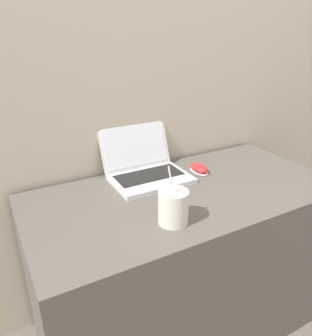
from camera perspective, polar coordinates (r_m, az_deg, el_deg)
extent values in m
cube|color=beige|center=(1.47, -2.01, 20.67)|extent=(7.00, 0.04, 2.50)
cube|color=#5B5651|center=(1.52, 4.70, -16.12)|extent=(1.26, 0.61, 0.71)
cube|color=silver|center=(1.39, -0.91, -1.92)|extent=(0.32, 0.23, 0.02)
cube|color=black|center=(1.40, -1.24, -1.23)|extent=(0.28, 0.13, 0.00)
cube|color=silver|center=(1.48, -3.71, 4.08)|extent=(0.32, 0.08, 0.20)
cube|color=white|center=(1.47, -3.62, 4.10)|extent=(0.30, 0.07, 0.18)
cylinder|color=silver|center=(1.09, 3.03, -6.80)|extent=(0.10, 0.10, 0.12)
cylinder|color=black|center=(1.06, 3.09, -4.27)|extent=(0.09, 0.09, 0.01)
cylinder|color=white|center=(1.05, 2.93, -4.02)|extent=(0.03, 0.03, 0.17)
ellipsoid|color=white|center=(1.50, 7.48, -0.55)|extent=(0.07, 0.11, 0.01)
ellipsoid|color=red|center=(1.49, 7.51, -0.02)|extent=(0.06, 0.10, 0.04)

